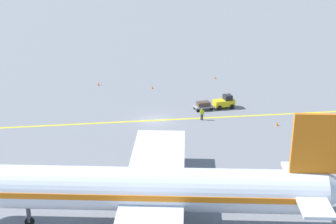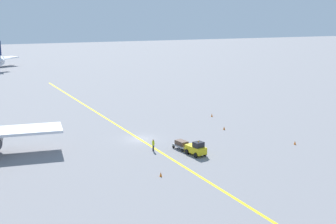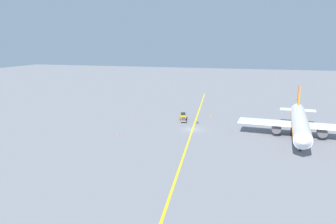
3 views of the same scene
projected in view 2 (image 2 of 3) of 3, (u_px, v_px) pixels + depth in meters
ground_plane at (140, 139)px, 70.65m from camera, size 400.00×400.00×0.00m
apron_yellow_centreline at (140, 139)px, 70.65m from camera, size 14.19×119.25×0.01m
baggage_tug_white at (196, 149)px, 62.80m from camera, size 2.38×3.29×2.11m
baggage_cart_trailing at (182, 144)px, 65.47m from camera, size 2.03×2.87×1.24m
ground_crew_worker at (153, 145)px, 64.60m from camera, size 0.25×0.58×1.68m
traffic_cone_near_nose at (161, 174)px, 55.01m from camera, size 0.32×0.32×0.55m
traffic_cone_mid_apron at (295, 143)px, 67.79m from camera, size 0.32×0.32×0.55m
traffic_cone_by_wingtip at (224, 128)px, 75.98m from camera, size 0.32×0.32×0.55m
traffic_cone_far_edge at (212, 115)px, 85.04m from camera, size 0.32×0.32×0.55m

